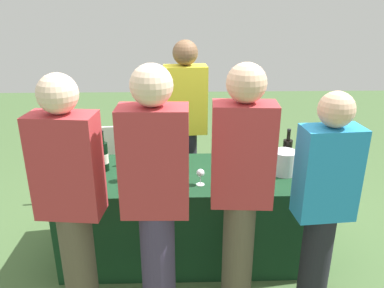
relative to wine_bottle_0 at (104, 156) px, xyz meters
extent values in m
plane|color=#476638|center=(0.71, -0.07, -0.88)|extent=(12.00, 12.00, 0.00)
cube|color=#14381E|center=(0.71, -0.07, -0.50)|extent=(2.08, 0.81, 0.75)
cylinder|color=black|center=(0.00, 0.00, 0.00)|extent=(0.08, 0.08, 0.24)
cylinder|color=black|center=(0.00, 0.00, 0.16)|extent=(0.03, 0.03, 0.09)
cylinder|color=black|center=(0.00, 0.00, 0.21)|extent=(0.03, 0.03, 0.02)
cylinder|color=silver|center=(0.00, 0.00, -0.02)|extent=(0.08, 0.08, 0.08)
cylinder|color=black|center=(0.29, 0.11, -0.01)|extent=(0.08, 0.08, 0.24)
cylinder|color=black|center=(0.29, 0.11, 0.15)|extent=(0.03, 0.03, 0.07)
cylinder|color=black|center=(0.29, 0.11, 0.19)|extent=(0.03, 0.03, 0.02)
cylinder|color=silver|center=(0.29, 0.11, -0.02)|extent=(0.08, 0.08, 0.08)
cylinder|color=black|center=(0.41, 0.14, -0.02)|extent=(0.08, 0.08, 0.22)
cylinder|color=black|center=(0.41, 0.14, 0.14)|extent=(0.03, 0.03, 0.09)
cylinder|color=black|center=(0.41, 0.14, 0.19)|extent=(0.03, 0.03, 0.02)
cylinder|color=silver|center=(0.41, 0.14, -0.03)|extent=(0.08, 0.08, 0.08)
cylinder|color=black|center=(0.63, 0.08, -0.01)|extent=(0.06, 0.06, 0.23)
cylinder|color=black|center=(0.63, 0.08, 0.14)|extent=(0.02, 0.02, 0.07)
cylinder|color=maroon|center=(0.63, 0.08, 0.18)|extent=(0.03, 0.03, 0.02)
cylinder|color=silver|center=(0.63, 0.08, -0.02)|extent=(0.06, 0.06, 0.08)
cylinder|color=black|center=(1.13, 0.07, -0.01)|extent=(0.07, 0.07, 0.23)
cylinder|color=black|center=(1.13, 0.07, 0.15)|extent=(0.03, 0.03, 0.09)
cylinder|color=black|center=(1.13, 0.07, 0.20)|extent=(0.03, 0.03, 0.02)
cylinder|color=silver|center=(1.13, 0.07, -0.02)|extent=(0.07, 0.07, 0.08)
cylinder|color=black|center=(1.31, 0.00, -0.02)|extent=(0.07, 0.07, 0.21)
cylinder|color=black|center=(1.31, 0.00, 0.12)|extent=(0.03, 0.03, 0.08)
cylinder|color=black|center=(1.31, 0.00, 0.17)|extent=(0.03, 0.03, 0.02)
cylinder|color=silver|center=(1.31, 0.00, -0.03)|extent=(0.07, 0.07, 0.07)
cylinder|color=black|center=(1.51, 0.06, -0.01)|extent=(0.08, 0.08, 0.22)
cylinder|color=black|center=(1.51, 0.06, 0.14)|extent=(0.03, 0.03, 0.08)
cylinder|color=black|center=(1.51, 0.06, 0.19)|extent=(0.03, 0.03, 0.02)
cylinder|color=silver|center=(1.51, 0.06, -0.02)|extent=(0.08, 0.08, 0.08)
cylinder|color=silver|center=(-0.02, -0.23, -0.12)|extent=(0.06, 0.06, 0.00)
cylinder|color=silver|center=(-0.02, -0.23, -0.09)|extent=(0.01, 0.01, 0.06)
sphere|color=silver|center=(-0.02, -0.23, -0.03)|extent=(0.07, 0.07, 0.07)
cylinder|color=silver|center=(0.19, -0.20, -0.12)|extent=(0.06, 0.06, 0.00)
cylinder|color=silver|center=(0.19, -0.20, -0.08)|extent=(0.01, 0.01, 0.07)
sphere|color=silver|center=(0.19, -0.20, -0.01)|extent=(0.07, 0.07, 0.07)
sphere|color=#590C19|center=(0.19, -0.20, -0.03)|extent=(0.04, 0.04, 0.04)
cylinder|color=silver|center=(0.32, -0.19, -0.12)|extent=(0.06, 0.06, 0.00)
cylinder|color=silver|center=(0.32, -0.19, -0.09)|extent=(0.01, 0.01, 0.06)
sphere|color=silver|center=(0.32, -0.19, -0.02)|extent=(0.07, 0.07, 0.07)
sphere|color=#590C19|center=(0.32, -0.19, -0.04)|extent=(0.04, 0.04, 0.04)
cylinder|color=silver|center=(0.56, -0.23, -0.12)|extent=(0.06, 0.06, 0.00)
cylinder|color=silver|center=(0.56, -0.23, -0.09)|extent=(0.01, 0.01, 0.07)
sphere|color=silver|center=(0.56, -0.23, -0.02)|extent=(0.07, 0.07, 0.07)
cylinder|color=silver|center=(0.77, -0.28, -0.12)|extent=(0.06, 0.06, 0.00)
cylinder|color=silver|center=(0.77, -0.28, -0.09)|extent=(0.01, 0.01, 0.07)
sphere|color=silver|center=(0.77, -0.28, -0.03)|extent=(0.06, 0.06, 0.06)
cylinder|color=silver|center=(1.12, -0.28, -0.12)|extent=(0.07, 0.07, 0.00)
cylinder|color=silver|center=(1.12, -0.28, -0.09)|extent=(0.01, 0.01, 0.06)
sphere|color=silver|center=(1.12, -0.28, -0.03)|extent=(0.07, 0.07, 0.07)
sphere|color=#590C19|center=(1.12, -0.28, -0.04)|extent=(0.04, 0.04, 0.04)
cylinder|color=silver|center=(1.45, -0.10, -0.03)|extent=(0.19, 0.19, 0.19)
cylinder|color=black|center=(0.67, 0.64, -0.45)|extent=(0.22, 0.22, 0.85)
cube|color=yellow|center=(0.67, 0.64, 0.30)|extent=(0.41, 0.25, 0.64)
sphere|color=brown|center=(0.67, 0.64, 0.73)|extent=(0.23, 0.23, 0.23)
cylinder|color=brown|center=(-0.04, -0.81, -0.45)|extent=(0.21, 0.21, 0.84)
cube|color=#B23338|center=(-0.04, -0.81, 0.28)|extent=(0.41, 0.25, 0.63)
sphere|color=beige|center=(-0.04, -0.81, 0.71)|extent=(0.23, 0.23, 0.23)
cylinder|color=#3F3351|center=(0.48, -0.85, -0.44)|extent=(0.22, 0.22, 0.87)
cube|color=#B23338|center=(0.48, -0.85, 0.32)|extent=(0.40, 0.23, 0.65)
sphere|color=beige|center=(0.48, -0.85, 0.76)|extent=(0.24, 0.24, 0.24)
cylinder|color=brown|center=(1.00, -0.74, -0.44)|extent=(0.21, 0.21, 0.86)
cube|color=#B23338|center=(1.00, -0.74, 0.31)|extent=(0.39, 0.23, 0.65)
sphere|color=#D8AD8C|center=(1.00, -0.74, 0.75)|extent=(0.23, 0.23, 0.23)
cylinder|color=black|center=(1.52, -0.79, -0.48)|extent=(0.20, 0.20, 0.79)
cube|color=#268CCC|center=(1.52, -0.79, 0.20)|extent=(0.37, 0.23, 0.59)
sphere|color=#D8AD8C|center=(1.52, -0.79, 0.61)|extent=(0.21, 0.21, 0.21)
cube|color=white|center=(-0.22, 0.88, -0.46)|extent=(0.55, 0.10, 0.83)
camera|label=1|loc=(0.63, -2.87, 1.21)|focal=35.81mm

